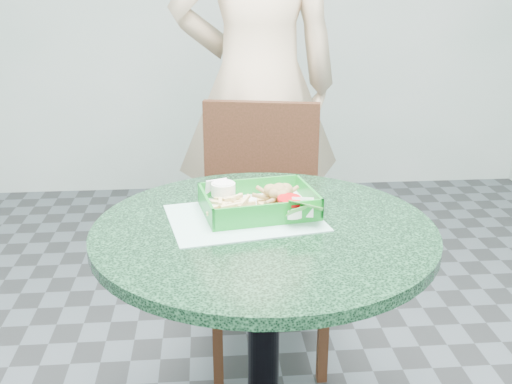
{
  "coord_description": "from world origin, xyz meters",
  "views": [
    {
      "loc": [
        -0.14,
        -1.37,
        1.36
      ],
      "look_at": [
        -0.01,
        0.1,
        0.82
      ],
      "focal_mm": 42.0,
      "sensor_mm": 36.0,
      "label": 1
    }
  ],
  "objects": [
    {
      "name": "cafe_table",
      "position": [
        0.0,
        0.0,
        0.58
      ],
      "size": [
        0.86,
        0.86,
        0.75
      ],
      "color": "black",
      "rests_on": "floor"
    },
    {
      "name": "dining_chair",
      "position": [
        0.06,
        0.66,
        0.53
      ],
      "size": [
        0.43,
        0.43,
        0.93
      ],
      "rotation": [
        0.0,
        0.0,
        -0.2
      ],
      "color": "#452B18",
      "rests_on": "floor"
    },
    {
      "name": "diner_person",
      "position": [
        0.07,
        1.01,
        1.18
      ],
      "size": [
        0.92,
        0.66,
        2.36
      ],
      "primitive_type": "imported",
      "rotation": [
        0.0,
        0.0,
        3.26
      ],
      "color": "beige",
      "rests_on": "floor"
    },
    {
      "name": "placemat",
      "position": [
        -0.05,
        0.05,
        0.75
      ],
      "size": [
        0.42,
        0.35,
        0.0
      ],
      "primitive_type": "cube",
      "rotation": [
        0.0,
        0.0,
        0.19
      ],
      "color": "#93C7BB",
      "rests_on": "cafe_table"
    },
    {
      "name": "food_basket",
      "position": [
        -0.01,
        0.09,
        0.77
      ],
      "size": [
        0.29,
        0.21,
        0.06
      ],
      "rotation": [
        0.0,
        0.0,
        0.17
      ],
      "color": "#117F23",
      "rests_on": "placemat"
    },
    {
      "name": "crab_sandwich",
      "position": [
        0.04,
        0.08,
        0.8
      ],
      "size": [
        0.11,
        0.11,
        0.07
      ],
      "rotation": [
        0.0,
        0.0,
        0.18
      ],
      "color": "tan",
      "rests_on": "food_basket"
    },
    {
      "name": "fries_pile",
      "position": [
        -0.08,
        0.07,
        0.79
      ],
      "size": [
        0.14,
        0.15,
        0.04
      ],
      "primitive_type": null,
      "rotation": [
        0.0,
        0.0,
        -0.39
      ],
      "color": "#E4C77E",
      "rests_on": "food_basket"
    },
    {
      "name": "sauce_ramekin",
      "position": [
        -0.09,
        0.15,
        0.8
      ],
      "size": [
        0.07,
        0.07,
        0.04
      ],
      "rotation": [
        0.0,
        0.0,
        0.01
      ],
      "color": "white",
      "rests_on": "food_basket"
    },
    {
      "name": "garnish_cup",
      "position": [
        0.07,
        0.01,
        0.79
      ],
      "size": [
        0.11,
        0.11,
        0.04
      ],
      "rotation": [
        0.0,
        0.0,
        -0.4
      ],
      "color": "white",
      "rests_on": "food_basket"
    }
  ]
}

